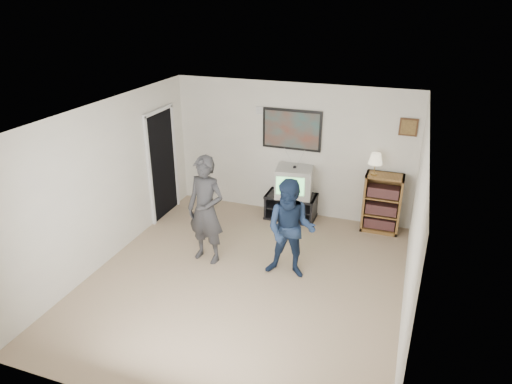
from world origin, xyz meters
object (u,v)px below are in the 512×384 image
Objects in this scene: crt_television at (294,182)px; person_tall at (206,210)px; media_stand at (291,206)px; person_short at (291,230)px; bookshelf at (382,203)px.

person_tall is (-0.91, -1.86, 0.12)m from crt_television.
crt_television reaches higher than media_stand.
media_stand is 0.54× the size of person_tall.
person_short reaches higher than media_stand.
media_stand is 0.51m from crt_television.
crt_television is 0.42× the size of person_short.
crt_television is at bearing 73.09° from person_tall.
bookshelf is (1.64, 0.05, 0.30)m from media_stand.
person_tall reaches higher than bookshelf.
person_tall is 1.35m from person_short.
person_short reaches higher than bookshelf.
crt_television is 1.61m from bookshelf.
media_stand is 1.67m from bookshelf.
person_tall reaches higher than person_short.
crt_television is (0.04, 0.00, 0.51)m from media_stand.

